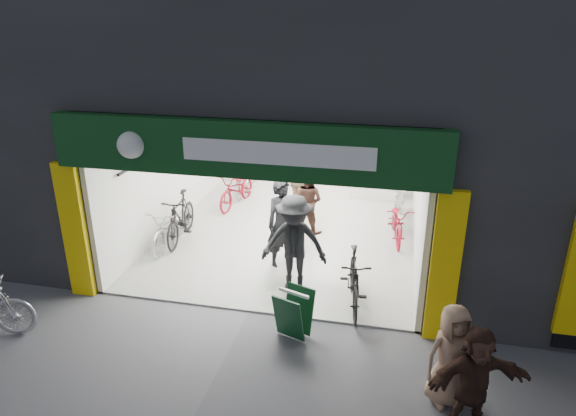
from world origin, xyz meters
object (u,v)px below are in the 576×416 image
(pedestrian_near, at_px, (451,355))
(sandwich_board, at_px, (294,313))
(bike_right_front, at_px, (354,281))
(bike_left_front, at_px, (170,227))

(pedestrian_near, relative_size, sandwich_board, 1.86)
(pedestrian_near, bearing_deg, sandwich_board, 131.59)
(bike_right_front, bearing_deg, pedestrian_near, -63.35)
(bike_left_front, height_order, bike_right_front, bike_right_front)
(bike_left_front, distance_m, pedestrian_near, 6.91)
(bike_left_front, xyz_separation_m, bike_right_front, (4.30, -1.63, 0.05))
(sandwich_board, bearing_deg, bike_right_front, 71.31)
(bike_right_front, height_order, pedestrian_near, pedestrian_near)
(sandwich_board, bearing_deg, pedestrian_near, -3.44)
(bike_left_front, relative_size, sandwich_board, 2.27)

